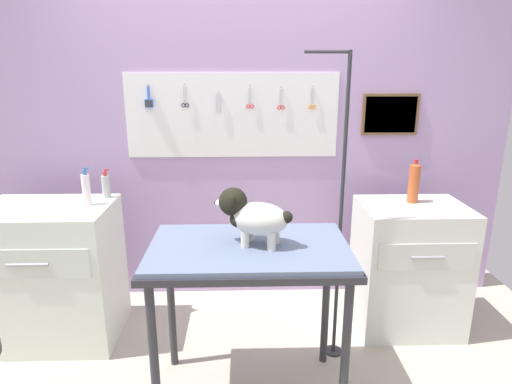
{
  "coord_description": "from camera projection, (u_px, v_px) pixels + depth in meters",
  "views": [
    {
      "loc": [
        0.04,
        -1.91,
        1.74
      ],
      "look_at": [
        0.1,
        0.14,
        1.15
      ],
      "focal_mm": 30.54,
      "sensor_mm": 36.0,
      "label": 1
    }
  ],
  "objects": [
    {
      "name": "rear_wall_panel",
      "position": [
        239.0,
        148.0,
        3.22
      ],
      "size": [
        4.0,
        0.11,
        2.3
      ],
      "color": "#B394C4",
      "rests_on": "ground"
    },
    {
      "name": "shampoo_bottle",
      "position": [
        86.0,
        189.0,
        2.7
      ],
      "size": [
        0.05,
        0.05,
        0.24
      ],
      "color": "white",
      "rests_on": "counter_left"
    },
    {
      "name": "counter_left",
      "position": [
        53.0,
        273.0,
        2.81
      ],
      "size": [
        0.8,
        0.58,
        0.91
      ],
      "color": "silver",
      "rests_on": "ground"
    },
    {
      "name": "pump_bottle_white",
      "position": [
        106.0,
        186.0,
        2.86
      ],
      "size": [
        0.05,
        0.05,
        0.19
      ],
      "color": "#ACB3B3",
      "rests_on": "counter_left"
    },
    {
      "name": "soda_bottle",
      "position": [
        414.0,
        183.0,
        2.87
      ],
      "size": [
        0.07,
        0.07,
        0.29
      ],
      "color": "#B95328",
      "rests_on": "cabinet_right"
    },
    {
      "name": "cabinet_right",
      "position": [
        408.0,
        267.0,
        2.95
      ],
      "size": [
        0.68,
        0.54,
        0.87
      ],
      "color": "silver",
      "rests_on": "ground"
    },
    {
      "name": "grooming_arm",
      "position": [
        339.0,
        225.0,
        2.52
      ],
      "size": [
        0.3,
        0.11,
        1.83
      ],
      "color": "#2D2D33",
      "rests_on": "ground"
    },
    {
      "name": "dog",
      "position": [
        252.0,
        215.0,
        2.15
      ],
      "size": [
        0.39,
        0.26,
        0.29
      ],
      "color": "silver",
      "rests_on": "grooming_table"
    },
    {
      "name": "grooming_table",
      "position": [
        249.0,
        262.0,
        2.21
      ],
      "size": [
        1.03,
        0.63,
        0.88
      ],
      "color": "#2D2D33",
      "rests_on": "ground"
    }
  ]
}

